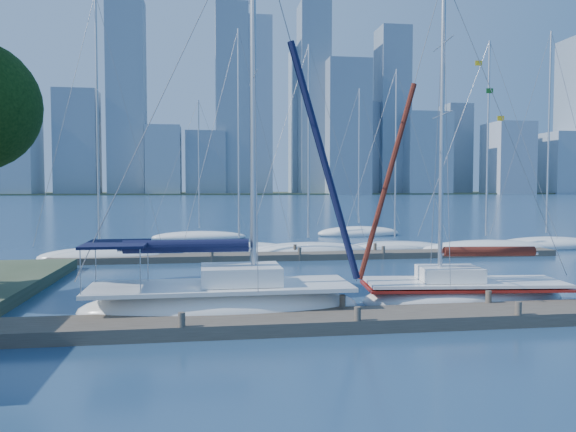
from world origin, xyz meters
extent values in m
plane|color=navy|center=(0.00, 0.00, 0.00)|extent=(700.00, 700.00, 0.00)
cube|color=#443B32|center=(0.00, 0.00, 0.20)|extent=(26.00, 2.00, 0.40)
cube|color=#443B32|center=(2.00, 16.00, 0.18)|extent=(30.00, 1.80, 0.36)
cube|color=#38472D|center=(0.00, 320.00, 0.00)|extent=(800.00, 100.00, 1.50)
ellipsoid|color=white|center=(-3.84, 1.81, 0.27)|extent=(9.16, 3.06, 1.60)
cube|color=white|center=(-3.84, 1.81, 1.02)|extent=(8.48, 2.81, 0.13)
cube|color=white|center=(-3.20, 1.81, 1.39)|extent=(2.58, 1.96, 0.59)
cylinder|color=silver|center=(-2.77, 1.81, 7.16)|extent=(0.19, 0.19, 12.17)
cylinder|color=silver|center=(-4.93, 1.80, 2.24)|extent=(4.33, 0.14, 0.11)
cylinder|color=black|center=(-4.93, 1.80, 2.35)|extent=(3.98, 0.45, 0.43)
cube|color=black|center=(-7.12, 1.78, 2.46)|extent=(1.94, 2.56, 0.09)
ellipsoid|color=white|center=(4.86, 2.43, 0.22)|extent=(7.76, 3.26, 1.32)
cube|color=white|center=(4.86, 2.43, 0.84)|extent=(7.19, 3.00, 0.11)
cube|color=white|center=(4.34, 2.49, 1.15)|extent=(2.28, 1.82, 0.49)
cylinder|color=silver|center=(3.99, 2.52, 6.27)|extent=(0.16, 0.16, 10.78)
cylinder|color=silver|center=(5.76, 2.33, 1.85)|extent=(3.56, 0.47, 0.09)
cylinder|color=#44140E|center=(5.76, 2.33, 1.94)|extent=(3.31, 0.70, 0.35)
cube|color=maroon|center=(4.86, 2.43, 0.69)|extent=(7.36, 3.12, 0.09)
ellipsoid|color=white|center=(-10.33, 16.61, 0.22)|extent=(7.30, 3.85, 1.19)
cylinder|color=silver|center=(-10.33, 16.61, 8.07)|extent=(0.13, 0.13, 13.98)
ellipsoid|color=white|center=(-2.26, 18.63, 0.21)|extent=(7.43, 4.36, 1.18)
cylinder|color=silver|center=(-2.26, 18.63, 7.52)|extent=(0.13, 0.13, 12.91)
ellipsoid|color=white|center=(2.00, 17.77, 0.22)|extent=(7.78, 3.37, 1.20)
cylinder|color=silver|center=(2.00, 17.77, 7.03)|extent=(0.13, 0.13, 11.87)
ellipsoid|color=white|center=(8.07, 19.12, 0.18)|extent=(7.10, 3.34, 0.99)
cylinder|color=silver|center=(8.07, 19.12, 6.42)|extent=(0.11, 0.11, 11.03)
ellipsoid|color=white|center=(13.65, 17.50, 0.22)|extent=(8.98, 5.05, 1.20)
cylinder|color=silver|center=(13.65, 17.50, 7.32)|extent=(0.13, 0.13, 12.45)
ellipsoid|color=white|center=(18.93, 19.08, 0.22)|extent=(8.05, 3.52, 1.20)
cylinder|color=silver|center=(18.93, 19.08, 7.94)|extent=(0.13, 0.13, 13.70)
ellipsoid|color=white|center=(-4.84, 29.41, 0.18)|extent=(7.79, 2.94, 0.99)
cylinder|color=silver|center=(-4.84, 29.41, 6.04)|extent=(0.11, 0.11, 10.29)
ellipsoid|color=white|center=(8.82, 30.73, 0.22)|extent=(7.45, 3.25, 1.23)
cylinder|color=silver|center=(8.82, 30.73, 6.91)|extent=(0.13, 0.13, 11.59)
cube|color=#8193A7|center=(-96.77, 283.96, 22.20)|extent=(16.59, 23.42, 44.39)
cube|color=slate|center=(-69.73, 287.50, 26.92)|extent=(20.94, 17.63, 53.83)
cube|color=#96A4B4|center=(-47.55, 309.43, 20.17)|extent=(14.96, 17.61, 40.34)
cube|color=#8193A7|center=(-25.94, 284.92, 17.93)|extent=(17.65, 19.81, 35.86)
cube|color=slate|center=(-4.22, 286.68, 16.77)|extent=(20.81, 16.86, 33.55)
cube|color=#96A4B4|center=(21.35, 289.48, 47.48)|extent=(19.87, 14.99, 94.95)
cube|color=#8193A7|center=(51.90, 304.67, 41.16)|extent=(15.23, 17.46, 82.33)
cube|color=slate|center=(70.99, 278.50, 35.68)|extent=(22.89, 18.95, 71.35)
cube|color=#96A4B4|center=(91.42, 294.72, 25.68)|extent=(14.50, 17.11, 51.35)
cube|color=#8193A7|center=(115.77, 279.60, 22.37)|extent=(24.57, 18.80, 44.74)
cube|color=slate|center=(147.05, 309.52, 27.00)|extent=(15.00, 17.52, 54.00)
cube|color=#96A4B4|center=(164.09, 278.94, 19.97)|extent=(21.52, 23.94, 39.95)
cube|color=#8193A7|center=(194.50, 279.05, 17.53)|extent=(13.31, 21.38, 35.06)
cube|color=slate|center=(-45.00, 290.00, 50.96)|extent=(18.89, 18.00, 101.93)
cube|color=slate|center=(10.00, 290.00, 50.66)|extent=(17.15, 18.00, 101.31)
cube|color=slate|center=(55.00, 290.00, 51.91)|extent=(16.24, 18.00, 103.83)
cube|color=slate|center=(100.00, 290.00, 46.37)|extent=(16.63, 18.00, 92.74)
camera|label=1|loc=(-4.32, -16.46, 4.27)|focal=35.00mm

